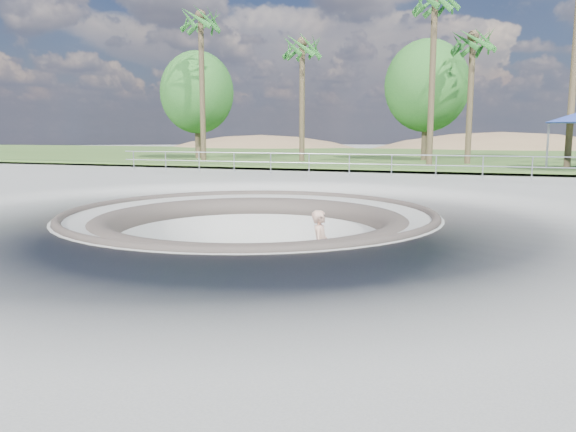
{
  "coord_description": "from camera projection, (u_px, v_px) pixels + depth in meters",
  "views": [
    {
      "loc": [
        6.05,
        -14.15,
        2.23
      ],
      "look_at": [
        0.96,
        0.42,
        -0.1
      ],
      "focal_mm": 35.0,
      "sensor_mm": 36.0,
      "label": 1
    }
  ],
  "objects": [
    {
      "name": "ground",
      "position": [
        250.0,
        213.0,
        15.51
      ],
      "size": [
        180.0,
        180.0,
        0.0
      ],
      "primitive_type": "plane",
      "color": "#A1A29D",
      "rests_on": "ground"
    },
    {
      "name": "skate_bowl",
      "position": [
        251.0,
        277.0,
        15.79
      ],
      "size": [
        14.0,
        14.0,
        4.1
      ],
      "color": "#A1A29D",
      "rests_on": "ground"
    },
    {
      "name": "grass_strip",
      "position": [
        409.0,
        156.0,
        47.22
      ],
      "size": [
        180.0,
        36.0,
        0.12
      ],
      "color": "#385E25",
      "rests_on": "ground"
    },
    {
      "name": "distant_hills",
      "position": [
        462.0,
        208.0,
        68.7
      ],
      "size": [
        103.2,
        45.0,
        28.6
      ],
      "color": "olive",
      "rests_on": "ground"
    },
    {
      "name": "safety_railing",
      "position": [
        349.0,
        164.0,
        26.61
      ],
      "size": [
        25.0,
        0.06,
        1.03
      ],
      "color": "#989BA0",
      "rests_on": "ground"
    },
    {
      "name": "skateboard",
      "position": [
        320.0,
        284.0,
        15.09
      ],
      "size": [
        0.88,
        0.47,
        0.09
      ],
      "color": "brown",
      "rests_on": "ground"
    },
    {
      "name": "skater",
      "position": [
        320.0,
        247.0,
        14.94
      ],
      "size": [
        0.54,
        0.77,
        1.99
      ],
      "primitive_type": "imported",
      "rotation": [
        0.0,
        0.0,
        1.67
      ],
      "color": "tan",
      "rests_on": "skateboard"
    },
    {
      "name": "palm_a",
      "position": [
        201.0,
        24.0,
        36.26
      ],
      "size": [
        2.6,
        2.6,
        10.3
      ],
      "color": "brown",
      "rests_on": "ground"
    },
    {
      "name": "palm_b",
      "position": [
        302.0,
        49.0,
        36.65
      ],
      "size": [
        2.6,
        2.6,
        8.63
      ],
      "color": "brown",
      "rests_on": "ground"
    },
    {
      "name": "palm_c",
      "position": [
        435.0,
        5.0,
        31.56
      ],
      "size": [
        2.6,
        2.6,
        10.48
      ],
      "color": "brown",
      "rests_on": "ground"
    },
    {
      "name": "palm_d",
      "position": [
        473.0,
        44.0,
        33.45
      ],
      "size": [
        2.6,
        2.6,
        8.48
      ],
      "color": "brown",
      "rests_on": "ground"
    },
    {
      "name": "bushy_tree_left",
      "position": [
        197.0,
        93.0,
        40.88
      ],
      "size": [
        5.45,
        4.95,
        7.86
      ],
      "color": "brown",
      "rests_on": "ground"
    },
    {
      "name": "bushy_tree_mid",
      "position": [
        427.0,
        86.0,
        38.23
      ],
      "size": [
        5.74,
        5.22,
        8.28
      ],
      "color": "brown",
      "rests_on": "ground"
    }
  ]
}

